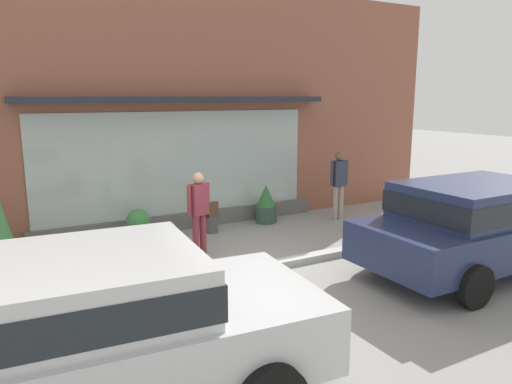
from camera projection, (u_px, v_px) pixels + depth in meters
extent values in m
plane|color=gray|center=(248.00, 269.00, 8.29)|extent=(60.00, 60.00, 0.00)
cube|color=#B2B2AD|center=(254.00, 269.00, 8.11)|extent=(14.00, 0.24, 0.12)
cube|color=#935642|center=(179.00, 108.00, 10.51)|extent=(14.00, 0.36, 5.34)
cube|color=#ADBCB7|center=(180.00, 164.00, 10.54)|extent=(6.17, 0.03, 2.27)
cube|color=#232833|center=(184.00, 99.00, 10.18)|extent=(6.77, 0.56, 0.12)
cube|color=#605E59|center=(186.00, 220.00, 10.81)|extent=(6.57, 0.20, 0.36)
cylinder|color=#4C8C47|center=(170.00, 269.00, 8.18)|extent=(0.32, 0.32, 0.06)
cylinder|color=#4C8C47|center=(169.00, 250.00, 8.12)|extent=(0.22, 0.22, 0.61)
sphere|color=#4C8C47|center=(169.00, 229.00, 8.05)|extent=(0.25, 0.25, 0.25)
cylinder|color=#4C8C47|center=(161.00, 250.00, 8.04)|extent=(0.10, 0.09, 0.09)
cylinder|color=#4C8C47|center=(178.00, 247.00, 8.18)|extent=(0.10, 0.09, 0.09)
cylinder|color=#4C8C47|center=(172.00, 251.00, 7.99)|extent=(0.09, 0.10, 0.09)
cylinder|color=#8E333D|center=(203.00, 234.00, 9.01)|extent=(0.12, 0.12, 0.77)
cylinder|color=#8E333D|center=(196.00, 236.00, 8.89)|extent=(0.12, 0.12, 0.77)
cube|color=#8E333D|center=(199.00, 199.00, 8.82)|extent=(0.38, 0.29, 0.58)
sphere|color=tan|center=(198.00, 178.00, 8.74)|extent=(0.21, 0.21, 0.21)
cylinder|color=#8E333D|center=(208.00, 197.00, 8.97)|extent=(0.08, 0.08, 0.55)
cylinder|color=#8E333D|center=(189.00, 200.00, 8.66)|extent=(0.08, 0.08, 0.55)
cube|color=#472D1E|center=(212.00, 210.00, 9.07)|extent=(0.26, 0.17, 0.28)
cylinder|color=#9E9384|center=(335.00, 203.00, 11.52)|extent=(0.12, 0.12, 0.82)
cylinder|color=#9E9384|center=(341.00, 202.00, 11.58)|extent=(0.12, 0.12, 0.82)
cube|color=#333847|center=(339.00, 173.00, 11.41)|extent=(0.31, 0.23, 0.61)
sphere|color=brown|center=(340.00, 156.00, 11.32)|extent=(0.22, 0.22, 0.22)
cylinder|color=#333847|center=(332.00, 173.00, 11.33)|extent=(0.08, 0.08, 0.58)
cylinder|color=#333847|center=(346.00, 172.00, 11.48)|extent=(0.08, 0.08, 0.58)
cube|color=silver|center=(91.00, 348.00, 4.38)|extent=(4.52, 2.16, 0.67)
cube|color=silver|center=(60.00, 291.00, 4.17)|extent=(2.54, 1.87, 0.58)
cube|color=#1E2328|center=(60.00, 291.00, 4.17)|extent=(2.58, 1.89, 0.32)
cylinder|color=black|center=(202.00, 313.00, 5.84)|extent=(0.68, 0.23, 0.67)
cube|color=navy|center=(483.00, 234.00, 8.10)|extent=(4.52, 1.85, 0.64)
cube|color=navy|center=(477.00, 201.00, 7.88)|extent=(2.49, 1.69, 0.62)
cube|color=#1E2328|center=(477.00, 201.00, 7.88)|extent=(2.54, 1.71, 0.34)
cylinder|color=black|center=(485.00, 229.00, 9.63)|extent=(0.64, 0.18, 0.63)
cylinder|color=black|center=(380.00, 250.00, 8.30)|extent=(0.64, 0.18, 0.63)
cylinder|color=black|center=(475.00, 286.00, 6.70)|extent=(0.64, 0.18, 0.63)
cylinder|color=#B7B2A3|center=(4.00, 256.00, 8.61)|extent=(0.51, 0.51, 0.20)
cone|color=#4C934C|center=(1.00, 224.00, 8.49)|extent=(0.46, 0.46, 1.00)
cylinder|color=#4C4C51|center=(211.00, 224.00, 10.46)|extent=(0.27, 0.27, 0.37)
sphere|color=#2D6B33|center=(211.00, 211.00, 10.40)|extent=(0.30, 0.30, 0.30)
sphere|color=#B266B7|center=(214.00, 210.00, 10.35)|extent=(0.09, 0.09, 0.09)
sphere|color=#DB4C7A|center=(215.00, 208.00, 10.36)|extent=(0.08, 0.08, 0.08)
sphere|color=#E5C64C|center=(210.00, 208.00, 10.47)|extent=(0.08, 0.08, 0.08)
cylinder|color=#33473D|center=(266.00, 214.00, 11.30)|extent=(0.50, 0.50, 0.39)
cone|color=#2D6B33|center=(266.00, 196.00, 11.21)|extent=(0.45, 0.45, 0.50)
cylinder|color=#33473D|center=(139.00, 237.00, 9.72)|extent=(0.38, 0.38, 0.27)
sphere|color=#3D8442|center=(138.00, 221.00, 9.66)|extent=(0.47, 0.47, 0.47)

